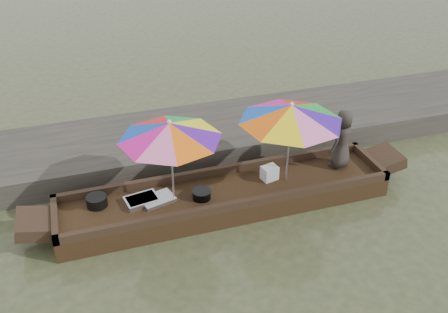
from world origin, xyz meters
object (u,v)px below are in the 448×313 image
object	(u,v)px
tray_crayfish	(142,200)
umbrella_bow	(172,162)
vendor	(342,139)
supply_bag	(269,173)
cooking_pot	(97,201)
charcoal_grill	(202,195)
tray_scallop	(158,199)
umbrella_stern	(289,143)
boat_hull	(226,199)

from	to	relation	value
tray_crayfish	umbrella_bow	distance (m)	0.91
vendor	supply_bag	bearing A→B (deg)	-29.75
tray_crayfish	vendor	world-z (taller)	vendor
cooking_pot	supply_bag	bearing A→B (deg)	-2.61
supply_bag	umbrella_bow	world-z (taller)	umbrella_bow
umbrella_bow	charcoal_grill	bearing A→B (deg)	-10.41
tray_scallop	vendor	bearing A→B (deg)	1.08
tray_crayfish	umbrella_stern	world-z (taller)	umbrella_stern
charcoal_grill	umbrella_stern	world-z (taller)	umbrella_stern
boat_hull	tray_crayfish	world-z (taller)	tray_crayfish
tray_scallop	supply_bag	size ratio (longest dim) A/B	1.99
tray_crayfish	umbrella_bow	bearing A→B (deg)	-11.13
tray_scallop	umbrella_stern	size ratio (longest dim) A/B	0.31
umbrella_bow	umbrella_stern	xyz separation A→B (m)	(2.10, 0.00, 0.00)
cooking_pot	umbrella_bow	world-z (taller)	umbrella_bow
charcoal_grill	tray_scallop	bearing A→B (deg)	167.96
boat_hull	umbrella_bow	world-z (taller)	umbrella_bow
charcoal_grill	umbrella_stern	xyz separation A→B (m)	(1.63, 0.09, 0.70)
boat_hull	vendor	size ratio (longest dim) A/B	5.11
cooking_pot	charcoal_grill	xyz separation A→B (m)	(1.74, -0.34, -0.02)
vendor	tray_scallop	bearing A→B (deg)	-29.78
umbrella_bow	tray_scallop	bearing A→B (deg)	165.24
cooking_pot	umbrella_bow	xyz separation A→B (m)	(1.27, -0.25, 0.68)
umbrella_stern	cooking_pot	bearing A→B (deg)	175.73
boat_hull	charcoal_grill	size ratio (longest dim) A/B	18.77
boat_hull	umbrella_bow	distance (m)	1.33
cooking_pot	tray_crayfish	xyz separation A→B (m)	(0.73, -0.15, -0.05)
tray_crayfish	vendor	xyz separation A→B (m)	(3.79, 0.03, 0.53)
umbrella_stern	tray_scallop	bearing A→B (deg)	178.25
boat_hull	tray_crayfish	bearing A→B (deg)	175.88
umbrella_bow	cooking_pot	bearing A→B (deg)	168.84
charcoal_grill	umbrella_stern	distance (m)	1.78
tray_scallop	supply_bag	world-z (taller)	supply_bag
vendor	umbrella_stern	distance (m)	1.18
boat_hull	supply_bag	bearing A→B (deg)	7.22
cooking_pot	supply_bag	distance (m)	3.08
tray_crayfish	umbrella_stern	distance (m)	2.74
umbrella_bow	umbrella_stern	bearing A→B (deg)	0.00
tray_crayfish	vendor	bearing A→B (deg)	0.49
boat_hull	cooking_pot	world-z (taller)	cooking_pot
boat_hull	charcoal_grill	bearing A→B (deg)	-169.58
charcoal_grill	vendor	bearing A→B (deg)	4.61
tray_scallop	supply_bag	distance (m)	2.08
cooking_pot	tray_crayfish	world-z (taller)	cooking_pot
umbrella_stern	umbrella_bow	bearing A→B (deg)	180.00
tray_crayfish	supply_bag	world-z (taller)	supply_bag
tray_crayfish	cooking_pot	bearing A→B (deg)	168.82
tray_crayfish	tray_scallop	bearing A→B (deg)	-7.26
cooking_pot	boat_hull	bearing A→B (deg)	-6.50
umbrella_bow	boat_hull	bearing A→B (deg)	0.00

